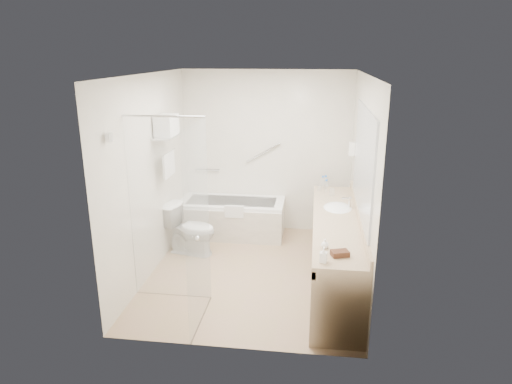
# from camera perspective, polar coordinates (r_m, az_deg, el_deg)

# --- Properties ---
(floor) EXTENTS (3.20, 3.20, 0.00)m
(floor) POSITION_cam_1_polar(r_m,az_deg,el_deg) (6.03, -0.37, -9.97)
(floor) COLOR tan
(floor) RESTS_ON ground
(ceiling) EXTENTS (2.60, 3.20, 0.10)m
(ceiling) POSITION_cam_1_polar(r_m,az_deg,el_deg) (5.37, -0.43, 14.52)
(ceiling) COLOR silver
(ceiling) RESTS_ON wall_back
(wall_back) EXTENTS (2.60, 0.10, 2.50)m
(wall_back) POSITION_cam_1_polar(r_m,az_deg,el_deg) (7.11, 1.36, 4.99)
(wall_back) COLOR beige
(wall_back) RESTS_ON ground
(wall_front) EXTENTS (2.60, 0.10, 2.50)m
(wall_front) POSITION_cam_1_polar(r_m,az_deg,el_deg) (4.07, -3.47, -4.46)
(wall_front) COLOR beige
(wall_front) RESTS_ON ground
(wall_left) EXTENTS (0.10, 3.20, 2.50)m
(wall_left) POSITION_cam_1_polar(r_m,az_deg,el_deg) (5.88, -13.06, 1.96)
(wall_left) COLOR beige
(wall_left) RESTS_ON ground
(wall_right) EXTENTS (0.10, 3.20, 2.50)m
(wall_right) POSITION_cam_1_polar(r_m,az_deg,el_deg) (5.55, 13.02, 1.05)
(wall_right) COLOR beige
(wall_right) RESTS_ON ground
(bathtub) EXTENTS (1.60, 0.73, 0.59)m
(bathtub) POSITION_cam_1_polar(r_m,az_deg,el_deg) (7.11, -3.02, -3.22)
(bathtub) COLOR white
(bathtub) RESTS_ON floor
(grab_bar_short) EXTENTS (0.40, 0.03, 0.03)m
(grab_bar_short) POSITION_cam_1_polar(r_m,az_deg,el_deg) (7.30, -6.14, 2.80)
(grab_bar_short) COLOR silver
(grab_bar_short) RESTS_ON wall_back
(grab_bar_long) EXTENTS (0.53, 0.03, 0.33)m
(grab_bar_long) POSITION_cam_1_polar(r_m,az_deg,el_deg) (7.08, 0.92, 4.94)
(grab_bar_long) COLOR silver
(grab_bar_long) RESTS_ON wall_back
(shower_enclosure) EXTENTS (0.96, 0.91, 2.11)m
(shower_enclosure) POSITION_cam_1_polar(r_m,az_deg,el_deg) (4.89, -9.23, -3.18)
(shower_enclosure) COLOR silver
(shower_enclosure) RESTS_ON floor
(towel_shelf) EXTENTS (0.24, 0.55, 0.81)m
(towel_shelf) POSITION_cam_1_polar(r_m,az_deg,el_deg) (6.06, -11.08, 7.39)
(towel_shelf) COLOR silver
(towel_shelf) RESTS_ON wall_left
(vanity_counter) EXTENTS (0.55, 2.70, 0.95)m
(vanity_counter) POSITION_cam_1_polar(r_m,az_deg,el_deg) (5.58, 9.92, -5.28)
(vanity_counter) COLOR tan
(vanity_counter) RESTS_ON floor
(sink) EXTENTS (0.40, 0.52, 0.14)m
(sink) POSITION_cam_1_polar(r_m,az_deg,el_deg) (5.90, 10.16, -2.20)
(sink) COLOR white
(sink) RESTS_ON vanity_counter
(faucet) EXTENTS (0.03, 0.03, 0.14)m
(faucet) POSITION_cam_1_polar(r_m,az_deg,el_deg) (5.87, 11.63, -1.24)
(faucet) COLOR silver
(faucet) RESTS_ON vanity_counter
(mirror) EXTENTS (0.02, 2.00, 1.20)m
(mirror) POSITION_cam_1_polar(r_m,az_deg,el_deg) (5.33, 13.27, 3.71)
(mirror) COLOR #A5AAB1
(mirror) RESTS_ON wall_right
(hairdryer_unit) EXTENTS (0.08, 0.10, 0.18)m
(hairdryer_unit) POSITION_cam_1_polar(r_m,az_deg,el_deg) (6.51, 11.89, 5.30)
(hairdryer_unit) COLOR white
(hairdryer_unit) RESTS_ON wall_right
(toilet) EXTENTS (0.78, 0.54, 0.70)m
(toilet) POSITION_cam_1_polar(r_m,az_deg,el_deg) (6.50, -8.15, -4.66)
(toilet) COLOR white
(toilet) RESTS_ON floor
(amenity_basket) EXTENTS (0.19, 0.16, 0.06)m
(amenity_basket) POSITION_cam_1_polar(r_m,az_deg,el_deg) (4.52, 10.44, -7.56)
(amenity_basket) COLOR #4A2B1A
(amenity_basket) RESTS_ON vanity_counter
(soap_bottle_a) EXTENTS (0.09, 0.16, 0.07)m
(soap_bottle_a) POSITION_cam_1_polar(r_m,az_deg,el_deg) (4.37, 8.41, -8.26)
(soap_bottle_a) COLOR white
(soap_bottle_a) RESTS_ON vanity_counter
(soap_bottle_b) EXTENTS (0.09, 0.11, 0.08)m
(soap_bottle_b) POSITION_cam_1_polar(r_m,az_deg,el_deg) (4.66, 8.61, -6.53)
(soap_bottle_b) COLOR white
(soap_bottle_b) RESTS_ON vanity_counter
(water_bottle_left) EXTENTS (0.06, 0.06, 0.19)m
(water_bottle_left) POSITION_cam_1_polar(r_m,az_deg,el_deg) (6.47, 8.77, 0.69)
(water_bottle_left) COLOR silver
(water_bottle_left) RESTS_ON vanity_counter
(water_bottle_mid) EXTENTS (0.06, 0.06, 0.19)m
(water_bottle_mid) POSITION_cam_1_polar(r_m,az_deg,el_deg) (6.67, 8.68, 1.20)
(water_bottle_mid) COLOR silver
(water_bottle_mid) RESTS_ON vanity_counter
(water_bottle_right) EXTENTS (0.06, 0.06, 0.18)m
(water_bottle_right) POSITION_cam_1_polar(r_m,az_deg,el_deg) (6.67, 8.34, 1.18)
(water_bottle_right) COLOR silver
(water_bottle_right) RESTS_ON vanity_counter
(drinking_glass_near) EXTENTS (0.09, 0.09, 0.10)m
(drinking_glass_near) POSITION_cam_1_polar(r_m,az_deg,el_deg) (6.34, 9.47, -0.03)
(drinking_glass_near) COLOR silver
(drinking_glass_near) RESTS_ON vanity_counter
(drinking_glass_far) EXTENTS (0.07, 0.07, 0.08)m
(drinking_glass_far) POSITION_cam_1_polar(r_m,az_deg,el_deg) (6.54, 7.94, 0.48)
(drinking_glass_far) COLOR silver
(drinking_glass_far) RESTS_ON vanity_counter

